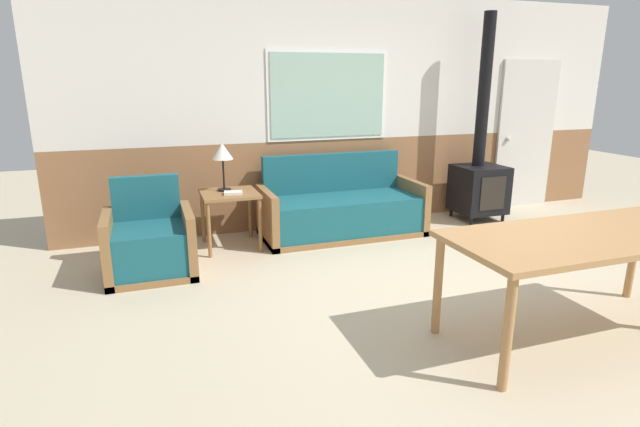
% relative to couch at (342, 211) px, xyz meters
% --- Properties ---
extents(ground_plane, '(16.00, 16.00, 0.00)m').
position_rel_couch_xyz_m(ground_plane, '(0.49, -2.13, -0.28)').
color(ground_plane, beige).
extents(wall_back, '(7.20, 0.09, 2.70)m').
position_rel_couch_xyz_m(wall_back, '(0.47, 0.50, 1.08)').
color(wall_back, '#8E603D').
rests_on(wall_back, ground_plane).
extents(couch, '(1.84, 0.79, 0.90)m').
position_rel_couch_xyz_m(couch, '(0.00, 0.00, 0.00)').
color(couch, olive).
rests_on(couch, ground_plane).
extents(armchair, '(0.78, 0.74, 0.86)m').
position_rel_couch_xyz_m(armchair, '(-2.10, -0.52, -0.00)').
color(armchair, olive).
rests_on(armchair, ground_plane).
extents(side_table, '(0.58, 0.58, 0.60)m').
position_rel_couch_xyz_m(side_table, '(-1.27, -0.02, 0.23)').
color(side_table, olive).
rests_on(side_table, ground_plane).
extents(table_lamp, '(0.22, 0.22, 0.50)m').
position_rel_couch_xyz_m(table_lamp, '(-1.31, 0.08, 0.72)').
color(table_lamp, black).
rests_on(table_lamp, side_table).
extents(book_stack, '(0.20, 0.15, 0.03)m').
position_rel_couch_xyz_m(book_stack, '(-1.25, -0.12, 0.34)').
color(book_stack, white).
rests_on(book_stack, side_table).
extents(dining_table, '(1.95, 0.84, 0.75)m').
position_rel_couch_xyz_m(dining_table, '(0.70, -2.73, 0.41)').
color(dining_table, '#B27F4C').
rests_on(dining_table, ground_plane).
extents(wood_stove, '(0.58, 0.56, 2.51)m').
position_rel_couch_xyz_m(wood_stove, '(1.88, 0.05, 0.33)').
color(wood_stove, black).
rests_on(wood_stove, ground_plane).
extents(entry_door, '(0.91, 0.09, 1.99)m').
position_rel_couch_xyz_m(entry_door, '(2.88, 0.45, 0.72)').
color(entry_door, silver).
rests_on(entry_door, ground_plane).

